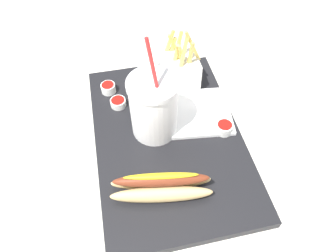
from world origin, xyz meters
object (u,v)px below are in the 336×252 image
Objects in this scene: hot_dog_1 at (161,186)px; ketchup_cup_3 at (108,88)px; soda_cup at (154,107)px; ketchup_cup_2 at (118,102)px; ketchup_cup_1 at (224,128)px; napkin_stack at (199,112)px; fries_basket at (180,69)px.

ketchup_cup_3 is (-0.28, -0.07, -0.01)m from hot_dog_1.
soda_cup reaches higher than ketchup_cup_2.
ketchup_cup_1 is 0.28m from ketchup_cup_3.
napkin_stack is (-0.02, 0.10, -0.06)m from soda_cup.
fries_basket is at bearing 160.10° from hot_dog_1.
soda_cup is 6.55× the size of ketchup_cup_1.
soda_cup is 0.17m from ketchup_cup_3.
ketchup_cup_2 reaches higher than napkin_stack.
ketchup_cup_1 is 0.07m from napkin_stack.
hot_dog_1 is at bearing -34.74° from napkin_stack.
fries_basket is 0.12m from napkin_stack.
soda_cup reaches higher than ketchup_cup_3.
ketchup_cup_3 is (-0.17, -0.22, -0.00)m from ketchup_cup_1.
hot_dog_1 reaches higher than ketchup_cup_2.
napkin_stack is (0.06, 0.17, -0.01)m from ketchup_cup_2.
ketchup_cup_1 is 1.01× the size of ketchup_cup_2.
ketchup_cup_3 is at bearing -120.80° from napkin_stack.
soda_cup is 6.64× the size of ketchup_cup_2.
fries_basket is (-0.13, 0.08, -0.03)m from soda_cup.
ketchup_cup_1 reaches higher than napkin_stack.
fries_basket is 0.16m from ketchup_cup_2.
fries_basket is 4.57× the size of ketchup_cup_3.
ketchup_cup_1 is (-0.11, 0.16, -0.01)m from hot_dog_1.
soda_cup is 1.22× the size of hot_dog_1.
hot_dog_1 reaches higher than ketchup_cup_1.
fries_basket reaches higher than napkin_stack.
hot_dog_1 is at bearing 12.34° from ketchup_cup_2.
fries_basket is at bearing 146.96° from soda_cup.
fries_basket is 1.10× the size of napkin_stack.
soda_cup is at bearing 173.70° from hot_dog_1.
ketchup_cup_2 is at bearing 19.10° from ketchup_cup_3.
fries_basket is 4.32× the size of ketchup_cup_1.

